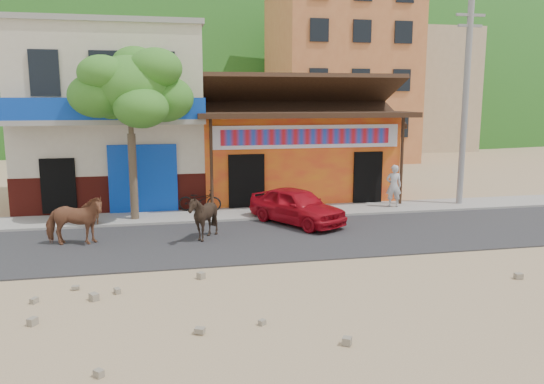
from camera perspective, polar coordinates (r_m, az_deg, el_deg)
The scene contains 17 objects.
ground at distance 14.31m, azimuth 3.31°, elevation -7.55°, with size 120.00×120.00×0.00m, color #9E825B.
road at distance 16.63m, azimuth 1.07°, elevation -4.96°, with size 60.00×5.00×0.04m, color #28282B.
sidewalk at distance 19.95m, azimuth -1.16°, elevation -2.31°, with size 60.00×2.00×0.12m, color gray.
dance_club at distance 23.96m, azimuth 1.77°, elevation 3.97°, with size 8.00×6.00×3.60m, color orange.
cafe_building at distance 23.26m, azimuth -16.65°, elevation 7.58°, with size 7.00×6.00×7.00m, color beige.
apartment_front at distance 39.27m, azimuth 7.10°, elevation 12.38°, with size 9.00×9.00×12.00m, color #CC723F.
apartment_rear at distance 48.26m, azimuth 15.06°, elevation 10.47°, with size 8.00×8.00×10.00m, color tan.
hillside at distance 83.60m, azimuth -9.59°, elevation 15.13°, with size 100.00×40.00×24.00m, color #194C14.
tree at distance 19.03m, azimuth -14.90°, elevation 6.08°, with size 3.00×3.00×6.00m, color #2D721E, non-canonical shape.
utility_pole at distance 22.49m, azimuth 20.06°, elevation 8.91°, with size 0.24×0.24×8.00m, color gray.
cow_tan at distance 16.67m, azimuth -20.49°, elevation -2.91°, with size 0.79×1.73×1.46m, color brown.
cow_dark at distance 16.30m, azimuth -7.41°, elevation -2.67°, with size 1.16×1.31×1.44m, color black.
red_car at distance 18.30m, azimuth 2.67°, elevation -1.48°, with size 1.49×3.71×1.26m, color #AD0C19.
scooter at distance 20.20m, azimuth -7.77°, elevation -0.84°, with size 0.57×1.62×0.85m, color black.
pedestrian at distance 21.28m, azimuth 12.95°, elevation 0.66°, with size 0.61×0.40×1.66m, color silver.
cafe_chair_left at distance 19.52m, azimuth -21.77°, elevation -1.86°, with size 0.39×0.39×0.84m, color #4A2418, non-canonical shape.
cafe_chair_right at distance 18.99m, azimuth -18.86°, elevation -1.78°, with size 0.46×0.46×0.98m, color #4F301A, non-canonical shape.
Camera 1 is at (-3.58, -13.17, 4.31)m, focal length 35.00 mm.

